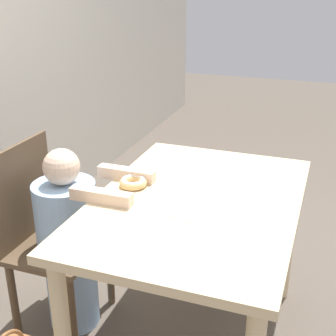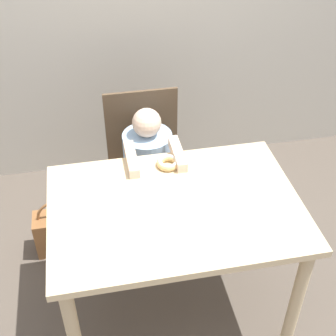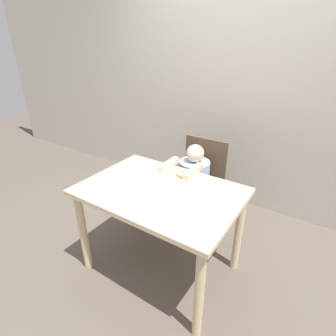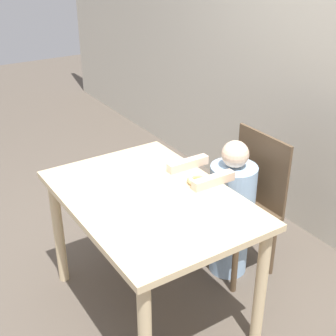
# 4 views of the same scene
# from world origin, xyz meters

# --- Properties ---
(ground_plane) EXTENTS (12.00, 12.00, 0.00)m
(ground_plane) POSITION_xyz_m (0.00, 0.00, 0.00)
(ground_plane) COLOR brown
(dining_table) EXTENTS (1.13, 0.78, 0.74)m
(dining_table) POSITION_xyz_m (0.00, 0.00, 0.63)
(dining_table) COLOR beige
(dining_table) RESTS_ON ground_plane
(chair) EXTENTS (0.43, 0.37, 0.88)m
(chair) POSITION_xyz_m (-0.03, 0.70, 0.45)
(chair) COLOR brown
(chair) RESTS_ON ground_plane
(child_figure) EXTENTS (0.28, 0.51, 0.89)m
(child_figure) POSITION_xyz_m (-0.03, 0.58, 0.43)
(child_figure) COLOR #99BCE0
(child_figure) RESTS_ON ground_plane
(donut) EXTENTS (0.12, 0.12, 0.04)m
(donut) POSITION_xyz_m (0.02, 0.28, 0.76)
(donut) COLOR #DBB270
(donut) RESTS_ON dining_table
(napkin) EXTENTS (0.27, 0.27, 0.00)m
(napkin) POSITION_xyz_m (-0.05, 0.04, 0.74)
(napkin) COLOR white
(napkin) RESTS_ON dining_table
(handbag) EXTENTS (0.30, 0.16, 0.38)m
(handbag) POSITION_xyz_m (-0.58, 0.54, 0.14)
(handbag) COLOR brown
(handbag) RESTS_ON ground_plane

